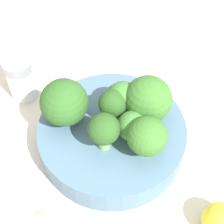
% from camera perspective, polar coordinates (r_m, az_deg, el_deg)
% --- Properties ---
extents(ground_plane, '(3.00, 3.00, 0.00)m').
position_cam_1_polar(ground_plane, '(0.51, -0.00, -5.05)').
color(ground_plane, beige).
extents(bowl, '(0.19, 0.19, 0.04)m').
position_cam_1_polar(bowl, '(0.49, -0.00, -3.79)').
color(bowl, slate).
rests_on(bowl, ground_plane).
extents(broccoli_floret_0, '(0.06, 0.06, 0.07)m').
position_cam_1_polar(broccoli_floret_0, '(0.46, 5.50, 1.89)').
color(broccoli_floret_0, '#8EB770').
rests_on(broccoli_floret_0, bowl).
extents(broccoli_floret_1, '(0.06, 0.06, 0.07)m').
position_cam_1_polar(broccoli_floret_1, '(0.46, -7.29, 1.42)').
color(broccoli_floret_1, '#7A9E5B').
rests_on(broccoli_floret_1, bowl).
extents(broccoli_floret_2, '(0.04, 0.04, 0.06)m').
position_cam_1_polar(broccoli_floret_2, '(0.43, -1.27, -2.76)').
color(broccoli_floret_2, '#84AD66').
rests_on(broccoli_floret_2, bowl).
extents(broccoli_floret_3, '(0.04, 0.04, 0.04)m').
position_cam_1_polar(broccoli_floret_3, '(0.45, 3.10, -2.20)').
color(broccoli_floret_3, '#84AD66').
rests_on(broccoli_floret_3, bowl).
extents(broccoli_floret_4, '(0.04, 0.04, 0.05)m').
position_cam_1_polar(broccoli_floret_4, '(0.46, -0.49, 1.04)').
color(broccoli_floret_4, '#8EB770').
rests_on(broccoli_floret_4, bowl).
extents(broccoli_floret_5, '(0.04, 0.04, 0.05)m').
position_cam_1_polar(broccoli_floret_5, '(0.47, 1.68, 2.05)').
color(broccoli_floret_5, '#84AD66').
rests_on(broccoli_floret_5, bowl).
extents(broccoli_floret_6, '(0.05, 0.05, 0.06)m').
position_cam_1_polar(broccoli_floret_6, '(0.43, 5.34, -3.76)').
color(broccoli_floret_6, '#84AD66').
rests_on(broccoli_floret_6, bowl).
extents(pepper_shaker, '(0.04, 0.04, 0.07)m').
position_cam_1_polar(pepper_shaker, '(0.55, -13.65, 5.04)').
color(pepper_shaker, silver).
rests_on(pepper_shaker, ground_plane).
extents(lemon_wedge, '(0.04, 0.04, 0.04)m').
position_cam_1_polar(lemon_wedge, '(0.45, 16.19, -15.62)').
color(lemon_wedge, yellow).
rests_on(lemon_wedge, ground_plane).
extents(almond_crumb_1, '(0.01, 0.01, 0.01)m').
position_cam_1_polar(almond_crumb_1, '(0.47, -11.04, -14.88)').
color(almond_crumb_1, tan).
rests_on(almond_crumb_1, ground_plane).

